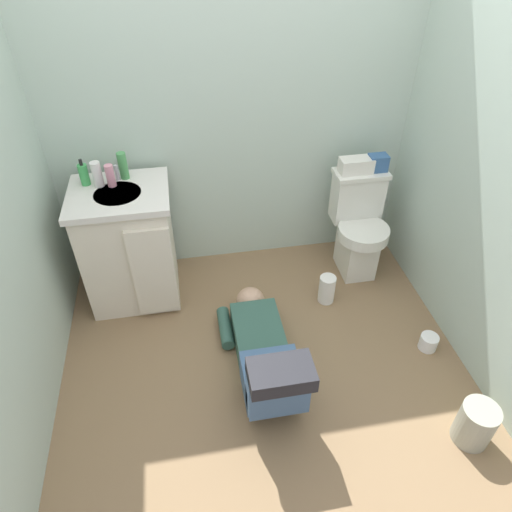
# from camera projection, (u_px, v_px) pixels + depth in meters

# --- Properties ---
(ground_plane) EXTENTS (2.87, 3.04, 0.04)m
(ground_plane) POSITION_uv_depth(u_px,v_px,m) (262.00, 357.00, 2.84)
(ground_plane) COLOR olive
(wall_back) EXTENTS (2.53, 0.08, 2.40)m
(wall_back) POSITION_uv_depth(u_px,v_px,m) (232.00, 99.00, 2.87)
(wall_back) COLOR #AFC4B5
(wall_back) RESTS_ON ground_plane
(wall_right) EXTENTS (0.08, 2.04, 2.40)m
(wall_right) POSITION_uv_depth(u_px,v_px,m) (511.00, 162.00, 2.23)
(wall_right) COLOR #AFC4B5
(wall_right) RESTS_ON ground_plane
(toilet) EXTENTS (0.36, 0.46, 0.75)m
(toilet) POSITION_uv_depth(u_px,v_px,m) (358.00, 226.00, 3.24)
(toilet) COLOR silver
(toilet) RESTS_ON ground_plane
(vanity_cabinet) EXTENTS (0.60, 0.53, 0.82)m
(vanity_cabinet) POSITION_uv_depth(u_px,v_px,m) (130.00, 245.00, 2.99)
(vanity_cabinet) COLOR beige
(vanity_cabinet) RESTS_ON ground_plane
(faucet) EXTENTS (0.02, 0.02, 0.10)m
(faucet) POSITION_uv_depth(u_px,v_px,m) (117.00, 173.00, 2.82)
(faucet) COLOR silver
(faucet) RESTS_ON vanity_cabinet
(person_plumber) EXTENTS (0.39, 1.06, 0.52)m
(person_plumber) POSITION_uv_depth(u_px,v_px,m) (264.00, 354.00, 2.61)
(person_plumber) COLOR #33594C
(person_plumber) RESTS_ON ground_plane
(tissue_box) EXTENTS (0.22, 0.11, 0.10)m
(tissue_box) POSITION_uv_depth(u_px,v_px,m) (356.00, 165.00, 3.03)
(tissue_box) COLOR silver
(tissue_box) RESTS_ON toilet
(toiletry_bag) EXTENTS (0.12, 0.09, 0.11)m
(toiletry_bag) POSITION_uv_depth(u_px,v_px,m) (378.00, 163.00, 3.05)
(toiletry_bag) COLOR #33598C
(toiletry_bag) RESTS_ON toilet
(soap_dispenser) EXTENTS (0.06, 0.06, 0.17)m
(soap_dispenser) POSITION_uv_depth(u_px,v_px,m) (84.00, 174.00, 2.76)
(soap_dispenser) COLOR green
(soap_dispenser) RESTS_ON vanity_cabinet
(bottle_white) EXTENTS (0.06, 0.06, 0.16)m
(bottle_white) POSITION_uv_depth(u_px,v_px,m) (97.00, 174.00, 2.74)
(bottle_white) COLOR white
(bottle_white) RESTS_ON vanity_cabinet
(bottle_pink) EXTENTS (0.05, 0.05, 0.14)m
(bottle_pink) POSITION_uv_depth(u_px,v_px,m) (110.00, 176.00, 2.75)
(bottle_pink) COLOR pink
(bottle_pink) RESTS_ON vanity_cabinet
(bottle_green) EXTENTS (0.05, 0.05, 0.17)m
(bottle_green) POSITION_uv_depth(u_px,v_px,m) (123.00, 166.00, 2.81)
(bottle_green) COLOR #479651
(bottle_green) RESTS_ON vanity_cabinet
(trash_can) EXTENTS (0.19, 0.19, 0.25)m
(trash_can) POSITION_uv_depth(u_px,v_px,m) (475.00, 424.00, 2.33)
(trash_can) COLOR #989A87
(trash_can) RESTS_ON ground_plane
(paper_towel_roll) EXTENTS (0.11, 0.11, 0.21)m
(paper_towel_roll) POSITION_uv_depth(u_px,v_px,m) (327.00, 289.00, 3.13)
(paper_towel_roll) COLOR white
(paper_towel_roll) RESTS_ON ground_plane
(toilet_paper_roll) EXTENTS (0.11, 0.11, 0.10)m
(toilet_paper_roll) POSITION_uv_depth(u_px,v_px,m) (428.00, 342.00, 2.84)
(toilet_paper_roll) COLOR white
(toilet_paper_roll) RESTS_ON ground_plane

